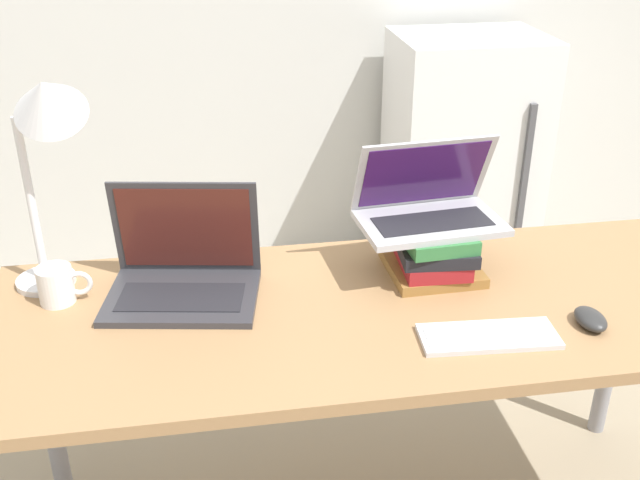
# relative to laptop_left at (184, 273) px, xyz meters

# --- Properties ---
(desk) EXTENTS (1.77, 0.67, 0.72)m
(desk) POSITION_rel_laptop_left_xyz_m (0.43, -0.13, -0.12)
(desk) COLOR #9E754C
(desk) RESTS_ON ground_plane
(laptop_left) EXTENTS (0.39, 0.31, 0.26)m
(laptop_left) POSITION_rel_laptop_left_xyz_m (0.00, 0.00, 0.00)
(laptop_left) COLOR #333338
(laptop_left) RESTS_ON desk
(book_stack) EXTENTS (0.22, 0.26, 0.13)m
(book_stack) POSITION_rel_laptop_left_xyz_m (0.61, 0.01, 0.01)
(book_stack) COLOR olive
(book_stack) RESTS_ON desk
(laptop_on_books) EXTENTS (0.36, 0.24, 0.21)m
(laptop_on_books) POSITION_rel_laptop_left_xyz_m (0.60, 0.03, 0.12)
(laptop_on_books) COLOR #B2B2B7
(laptop_on_books) RESTS_ON book_stack
(wireless_keyboard) EXTENTS (0.30, 0.13, 0.01)m
(wireless_keyboard) POSITION_rel_laptop_left_xyz_m (0.64, -0.30, -0.05)
(wireless_keyboard) COLOR silver
(wireless_keyboard) RESTS_ON desk
(mouse) EXTENTS (0.06, 0.10, 0.03)m
(mouse) POSITION_rel_laptop_left_xyz_m (0.88, -0.29, -0.03)
(mouse) COLOR #2D2D2D
(mouse) RESTS_ON desk
(mug) EXTENTS (0.12, 0.08, 0.09)m
(mug) POSITION_rel_laptop_left_xyz_m (-0.29, 0.01, -0.01)
(mug) COLOR white
(mug) RESTS_ON desk
(desk_lamp) EXTENTS (0.23, 0.20, 0.56)m
(desk_lamp) POSITION_rel_laptop_left_xyz_m (-0.27, 0.07, 0.36)
(desk_lamp) COLOR white
(desk_lamp) RESTS_ON desk
(mini_fridge) EXTENTS (0.58, 0.48, 1.04)m
(mini_fridge) POSITION_rel_laptop_left_xyz_m (1.12, 1.21, -0.25)
(mini_fridge) COLOR white
(mini_fridge) RESTS_ON ground_plane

